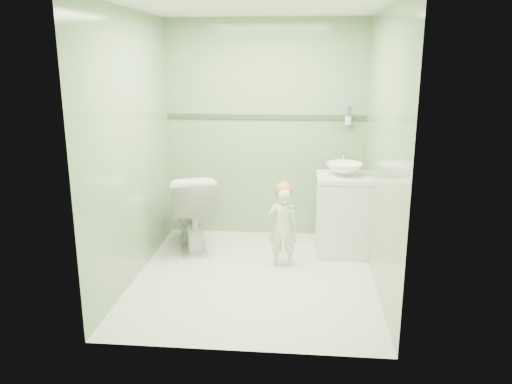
# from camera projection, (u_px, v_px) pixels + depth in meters

# --- Properties ---
(ground) EXTENTS (2.50, 2.50, 0.00)m
(ground) POSITION_uv_depth(u_px,v_px,m) (254.00, 277.00, 4.77)
(ground) COLOR beige
(ground) RESTS_ON ground
(room_shell) EXTENTS (2.50, 2.54, 2.40)m
(room_shell) POSITION_uv_depth(u_px,v_px,m) (254.00, 150.00, 4.46)
(room_shell) COLOR #7FA978
(room_shell) RESTS_ON ground
(trim_stripe) EXTENTS (2.20, 0.02, 0.05)m
(trim_stripe) POSITION_uv_depth(u_px,v_px,m) (265.00, 117.00, 5.62)
(trim_stripe) COLOR #315135
(trim_stripe) RESTS_ON room_shell
(vanity) EXTENTS (0.52, 0.50, 0.80)m
(vanity) POSITION_uv_depth(u_px,v_px,m) (342.00, 216.00, 5.26)
(vanity) COLOR silver
(vanity) RESTS_ON ground
(counter) EXTENTS (0.54, 0.52, 0.04)m
(counter) POSITION_uv_depth(u_px,v_px,m) (344.00, 177.00, 5.16)
(counter) COLOR white
(counter) RESTS_ON vanity
(basin) EXTENTS (0.37, 0.37, 0.13)m
(basin) POSITION_uv_depth(u_px,v_px,m) (344.00, 169.00, 5.14)
(basin) COLOR white
(basin) RESTS_ON counter
(faucet) EXTENTS (0.03, 0.13, 0.18)m
(faucet) POSITION_uv_depth(u_px,v_px,m) (343.00, 158.00, 5.30)
(faucet) COLOR silver
(faucet) RESTS_ON counter
(cup_holder) EXTENTS (0.26, 0.07, 0.21)m
(cup_holder) POSITION_uv_depth(u_px,v_px,m) (348.00, 120.00, 5.48)
(cup_holder) COLOR silver
(cup_holder) RESTS_ON room_shell
(toilet) EXTENTS (0.68, 0.91, 0.82)m
(toilet) POSITION_uv_depth(u_px,v_px,m) (191.00, 211.00, 5.41)
(toilet) COLOR white
(toilet) RESTS_ON ground
(toddler) EXTENTS (0.29, 0.19, 0.79)m
(toddler) POSITION_uv_depth(u_px,v_px,m) (283.00, 227.00, 4.93)
(toddler) COLOR beige
(toddler) RESTS_ON ground
(hair_cap) EXTENTS (0.18, 0.18, 0.18)m
(hair_cap) POSITION_uv_depth(u_px,v_px,m) (283.00, 191.00, 4.87)
(hair_cap) COLOR #C66D3E
(hair_cap) RESTS_ON toddler
(teal_toothbrush) EXTENTS (0.11, 0.13, 0.08)m
(teal_toothbrush) POSITION_uv_depth(u_px,v_px,m) (291.00, 207.00, 4.75)
(teal_toothbrush) COLOR teal
(teal_toothbrush) RESTS_ON toddler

